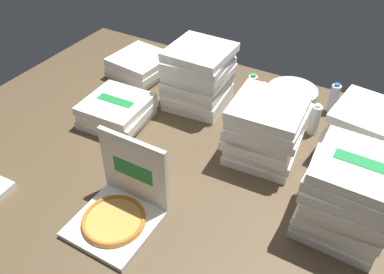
# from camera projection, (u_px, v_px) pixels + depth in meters

# --- Properties ---
(ground_plane) EXTENTS (3.20, 2.40, 0.02)m
(ground_plane) POSITION_uv_depth(u_px,v_px,m) (188.00, 170.00, 2.18)
(ground_plane) COLOR #4C3D28
(open_pizza_box) EXTENTS (0.37, 0.39, 0.40)m
(open_pizza_box) POSITION_uv_depth(u_px,v_px,m) (120.00, 206.00, 1.86)
(open_pizza_box) COLOR white
(open_pizza_box) RESTS_ON ground_plane
(pizza_stack_left_far) EXTENTS (0.41, 0.42, 0.36)m
(pizza_stack_left_far) POSITION_uv_depth(u_px,v_px,m) (266.00, 130.00, 2.16)
(pizza_stack_left_far) COLOR white
(pizza_stack_left_far) RESTS_ON ground_plane
(pizza_stack_center_near) EXTENTS (0.41, 0.41, 0.16)m
(pizza_stack_center_near) POSITION_uv_depth(u_px,v_px,m) (117.00, 111.00, 2.46)
(pizza_stack_center_near) COLOR white
(pizza_stack_center_near) RESTS_ON ground_plane
(pizza_stack_left_mid) EXTENTS (0.41, 0.41, 0.41)m
(pizza_stack_left_mid) POSITION_uv_depth(u_px,v_px,m) (348.00, 196.00, 1.75)
(pizza_stack_left_mid) COLOR white
(pizza_stack_left_mid) RESTS_ON ground_plane
(pizza_stack_right_mid) EXTENTS (0.41, 0.41, 0.41)m
(pizza_stack_right_mid) POSITION_uv_depth(u_px,v_px,m) (198.00, 77.00, 2.54)
(pizza_stack_right_mid) COLOR white
(pizza_stack_right_mid) RESTS_ON ground_plane
(pizza_stack_right_far) EXTENTS (0.43, 0.42, 0.30)m
(pizza_stack_right_far) POSITION_uv_depth(u_px,v_px,m) (366.00, 133.00, 2.18)
(pizza_stack_right_far) COLOR white
(pizza_stack_right_far) RESTS_ON ground_plane
(pizza_stack_left_near) EXTENTS (0.42, 0.42, 0.15)m
(pizza_stack_left_near) POSITION_uv_depth(u_px,v_px,m) (140.00, 66.00, 2.91)
(pizza_stack_left_near) COLOR white
(pizza_stack_left_near) RESTS_ON ground_plane
(ice_bucket) EXTENTS (0.33, 0.33, 0.14)m
(ice_bucket) POSITION_uv_depth(u_px,v_px,m) (291.00, 98.00, 2.59)
(ice_bucket) COLOR #B7BABF
(ice_bucket) RESTS_ON ground_plane
(water_bottle_0) EXTENTS (0.06, 0.06, 0.21)m
(water_bottle_0) POSITION_uv_depth(u_px,v_px,m) (260.00, 95.00, 2.56)
(water_bottle_0) COLOR silver
(water_bottle_0) RESTS_ON ground_plane
(water_bottle_1) EXTENTS (0.06, 0.06, 0.21)m
(water_bottle_1) POSITION_uv_depth(u_px,v_px,m) (252.00, 89.00, 2.62)
(water_bottle_1) COLOR white
(water_bottle_1) RESTS_ON ground_plane
(water_bottle_2) EXTENTS (0.06, 0.06, 0.21)m
(water_bottle_2) POSITION_uv_depth(u_px,v_px,m) (315.00, 120.00, 2.36)
(water_bottle_2) COLOR white
(water_bottle_2) RESTS_ON ground_plane
(water_bottle_3) EXTENTS (0.06, 0.06, 0.21)m
(water_bottle_3) POSITION_uv_depth(u_px,v_px,m) (334.00, 98.00, 2.53)
(water_bottle_3) COLOR silver
(water_bottle_3) RESTS_ON ground_plane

